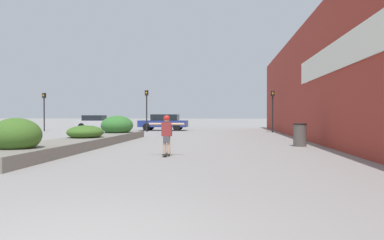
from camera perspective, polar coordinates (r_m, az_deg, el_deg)
name	(u,v)px	position (r m, az deg, el deg)	size (l,w,h in m)	color
building_wall_right	(315,79)	(19.76, 19.75, 6.44)	(0.67, 38.23, 6.76)	maroon
planter_box	(88,136)	(16.62, -16.99, -2.63)	(1.98, 14.39, 1.40)	slate
skateboard	(167,154)	(11.93, -4.23, -5.72)	(0.22, 0.70, 0.09)	black
skateboarder	(167,130)	(11.87, -4.24, -1.74)	(1.25, 0.23, 1.33)	tan
trash_bin	(300,135)	(16.42, 17.54, -2.37)	(0.61, 0.61, 1.05)	#514C47
car_leftmost	(164,122)	(32.28, -4.72, -0.32)	(4.52, 2.01, 1.51)	navy
car_center_left	(95,122)	(36.90, -15.81, -0.29)	(3.85, 1.85, 1.43)	#BCBCC1
traffic_light_left	(147,104)	(29.89, -7.58, 2.73)	(0.28, 0.30, 3.60)	black
traffic_light_right	(273,104)	(29.10, 13.29, 2.61)	(0.28, 0.30, 3.46)	black
traffic_light_far_left	(44,105)	(33.50, -23.44, 2.30)	(0.28, 0.30, 3.43)	black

